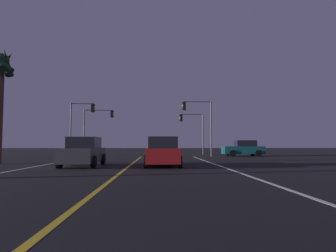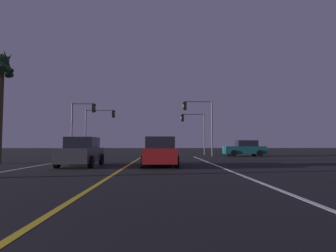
# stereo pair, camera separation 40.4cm
# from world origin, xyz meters

# --- Properties ---
(lane_edge_right) EXTENTS (0.16, 36.01, 0.01)m
(lane_edge_right) POSITION_xyz_m (5.35, 12.00, 0.00)
(lane_edge_right) COLOR silver
(lane_edge_right) RESTS_ON ground
(lane_center_divider) EXTENTS (0.16, 36.01, 0.01)m
(lane_center_divider) POSITION_xyz_m (0.00, 12.00, 0.00)
(lane_center_divider) COLOR gold
(lane_center_divider) RESTS_ON ground
(car_crossing_side) EXTENTS (4.30, 2.02, 1.70)m
(car_crossing_side) POSITION_xyz_m (10.90, 31.12, 0.82)
(car_crossing_side) COLOR black
(car_crossing_side) RESTS_ON ground
(car_oncoming) EXTENTS (2.02, 4.30, 1.70)m
(car_oncoming) POSITION_xyz_m (-2.63, 17.21, 0.82)
(car_oncoming) COLOR black
(car_oncoming) RESTS_ON ground
(car_lead_same_lane) EXTENTS (2.02, 4.30, 1.70)m
(car_lead_same_lane) POSITION_xyz_m (1.95, 16.93, 0.82)
(car_lead_same_lane) COLOR black
(car_lead_same_lane) RESTS_ON ground
(traffic_light_near_right) EXTENTS (3.15, 0.36, 5.81)m
(traffic_light_near_right) POSITION_xyz_m (5.88, 30.51, 4.30)
(traffic_light_near_right) COLOR #4C4C51
(traffic_light_near_right) RESTS_ON ground
(traffic_light_near_left) EXTENTS (2.55, 0.36, 5.56)m
(traffic_light_near_left) POSITION_xyz_m (-6.16, 30.51, 4.09)
(traffic_light_near_left) COLOR #4C4C51
(traffic_light_near_left) RESTS_ON ground
(traffic_light_far_right) EXTENTS (3.01, 0.36, 5.05)m
(traffic_light_far_right) POSITION_xyz_m (5.86, 36.01, 3.76)
(traffic_light_far_right) COLOR #4C4C51
(traffic_light_far_right) RESTS_ON ground
(traffic_light_far_left) EXTENTS (3.69, 0.36, 5.52)m
(traffic_light_far_left) POSITION_xyz_m (-5.57, 36.01, 4.12)
(traffic_light_far_left) COLOR #4C4C51
(traffic_light_far_left) RESTS_ON ground
(street_lamp_right_near) EXTENTS (1.91, 0.44, 7.77)m
(street_lamp_right_near) POSITION_xyz_m (7.07, 8.52, 4.93)
(street_lamp_right_near) COLOR #4C4C51
(street_lamp_right_near) RESTS_ON ground
(palm_tree_left_mid) EXTENTS (2.06, 2.21, 7.71)m
(palm_tree_left_mid) POSITION_xyz_m (-8.71, 19.54, 6.12)
(palm_tree_left_mid) COLOR #473826
(palm_tree_left_mid) RESTS_ON ground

